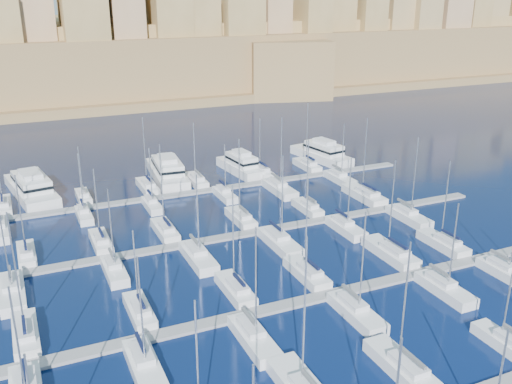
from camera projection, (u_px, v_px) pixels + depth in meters
name	position (u px, v px, depth m)	size (l,w,h in m)	color
ground	(287.00, 258.00, 82.80)	(600.00, 600.00, 0.00)	black
pontoon_mid_near	(330.00, 295.00, 72.41)	(84.00, 2.00, 0.40)	slate
pontoon_mid_far	(259.00, 231.00, 91.34)	(84.00, 2.00, 0.40)	slate
pontoon_far	(212.00, 190.00, 110.27)	(84.00, 2.00, 0.40)	slate
sailboat_3	(402.00, 367.00, 57.70)	(2.89, 9.63, 14.71)	silver
sailboat_4	(505.00, 342.00, 61.79)	(2.29, 7.63, 12.67)	silver
sailboat_12	(26.00, 334.00, 63.15)	(2.70, 8.99, 15.44)	silver
sailboat_13	(140.00, 312.00, 67.70)	(2.48, 8.25, 11.26)	silver
sailboat_14	(236.00, 289.00, 72.62)	(2.62, 8.72, 14.98)	silver
sailboat_15	(307.00, 273.00, 76.78)	(2.73, 9.09, 14.18)	silver
sailboat_16	(391.00, 252.00, 82.75)	(3.12, 10.41, 14.84)	silver
sailboat_17	(443.00, 243.00, 85.73)	(2.74, 9.13, 13.78)	silver
sailboat_19	(144.00, 366.00, 57.92)	(2.75, 9.16, 13.62)	silver
sailboat_20	(254.00, 338.00, 62.54)	(2.76, 9.21, 14.51)	silver
sailboat_21	(356.00, 312.00, 67.57)	(2.79, 9.30, 14.02)	silver
sailboat_22	(444.00, 289.00, 72.82)	(2.72, 9.05, 12.90)	silver
sailboat_23	(505.00, 272.00, 77.08)	(2.58, 8.61, 14.02)	silver
sailboat_24	(27.00, 254.00, 82.22)	(2.44, 8.12, 12.95)	silver
sailboat_25	(101.00, 242.00, 86.38)	(2.52, 8.40, 12.41)	silver
sailboat_26	(165.00, 230.00, 90.38)	(2.64, 8.79, 14.98)	silver
sailboat_27	(241.00, 218.00, 95.24)	(2.56, 8.55, 14.52)	silver
sailboat_28	(308.00, 208.00, 99.76)	(2.37, 7.90, 13.19)	silver
sailboat_29	(364.00, 195.00, 105.81)	(3.21, 10.71, 15.45)	silver
sailboat_30	(12.00, 292.00, 71.96)	(3.02, 10.07, 16.87)	silver
sailboat_31	(114.00, 270.00, 77.62)	(2.53, 8.43, 12.90)	silver
sailboat_32	(198.00, 257.00, 81.48)	(2.97, 9.91, 13.56)	silver
sailboat_33	(280.00, 242.00, 86.26)	(3.09, 10.30, 14.77)	silver
sailboat_34	(345.00, 227.00, 91.51)	(2.66, 8.85, 12.84)	silver
sailboat_35	(408.00, 216.00, 95.98)	(2.81, 9.37, 14.89)	silver
sailboat_36	(3.00, 206.00, 100.54)	(2.72, 9.08, 13.74)	silver
sailboat_37	(84.00, 197.00, 105.11)	(2.25, 7.50, 10.47)	silver
sailboat_38	(148.00, 186.00, 110.42)	(2.72, 9.06, 14.57)	silver
sailboat_39	(196.00, 180.00, 114.00)	(2.59, 8.62, 12.63)	silver
sailboat_40	(261.00, 172.00, 119.44)	(2.59, 8.65, 12.22)	silver
sailboat_41	(307.00, 165.00, 123.75)	(2.64, 8.80, 14.49)	silver
sailboat_43	(84.00, 215.00, 96.68)	(2.22, 7.40, 11.91)	silver
sailboat_44	(152.00, 205.00, 101.12)	(2.25, 7.50, 11.51)	silver
sailboat_45	(225.00, 194.00, 106.28)	(2.33, 7.77, 10.69)	silver
sailboat_46	(279.00, 188.00, 109.30)	(3.09, 10.29, 15.01)	silver
sailboat_47	(340.00, 178.00, 115.24)	(2.68, 8.93, 12.30)	silver
motor_yacht_a	(31.00, 187.00, 107.07)	(9.12, 20.68, 5.25)	silver
motor_yacht_b	(167.00, 171.00, 116.70)	(7.37, 19.53, 5.25)	silver
motor_yacht_c	(241.00, 165.00, 120.57)	(5.74, 14.67, 5.25)	silver
motor_yacht_d	(322.00, 153.00, 129.44)	(7.82, 17.35, 5.25)	silver
fortified_city	(98.00, 52.00, 211.38)	(460.00, 108.95, 59.52)	brown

